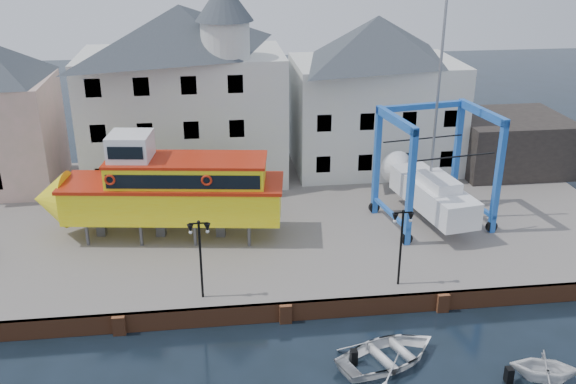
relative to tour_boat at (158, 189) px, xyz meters
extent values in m
plane|color=black|center=(6.40, -8.39, -3.99)|extent=(140.00, 140.00, 0.00)
cube|color=slate|center=(6.40, 2.61, -3.49)|extent=(44.00, 22.00, 1.00)
cube|color=brown|center=(6.40, -8.27, -3.49)|extent=(44.00, 0.25, 1.00)
cube|color=brown|center=(-1.60, -8.44, -3.49)|extent=(0.60, 0.36, 1.00)
cube|color=brown|center=(6.40, -8.44, -3.49)|extent=(0.60, 0.36, 1.00)
cube|color=brown|center=(14.40, -8.44, -3.49)|extent=(0.60, 0.36, 1.00)
cube|color=silver|center=(1.40, 10.11, 1.51)|extent=(14.00, 8.00, 9.00)
pyramid|color=#313840|center=(1.40, 10.11, 7.61)|extent=(14.00, 8.00, 3.20)
cube|color=black|center=(-4.10, 6.15, -1.39)|extent=(1.00, 0.08, 1.20)
cube|color=black|center=(-1.10, 6.15, -1.39)|extent=(1.00, 0.08, 1.20)
cube|color=black|center=(1.90, 6.15, -1.39)|extent=(1.00, 0.08, 1.20)
cube|color=black|center=(4.90, 6.15, -1.39)|extent=(1.00, 0.08, 1.20)
cube|color=black|center=(-4.10, 6.15, 1.61)|extent=(1.00, 0.08, 1.20)
cube|color=black|center=(-1.10, 6.15, 1.61)|extent=(1.00, 0.08, 1.20)
cube|color=black|center=(1.90, 6.15, 1.61)|extent=(1.00, 0.08, 1.20)
cube|color=black|center=(4.90, 6.15, 1.61)|extent=(1.00, 0.08, 1.20)
cube|color=black|center=(-4.10, 6.15, 4.61)|extent=(1.00, 0.08, 1.20)
cube|color=black|center=(-1.10, 6.15, 4.61)|extent=(1.00, 0.08, 1.20)
cube|color=black|center=(1.90, 6.15, 4.61)|extent=(1.00, 0.08, 1.20)
cube|color=black|center=(4.90, 6.15, 4.61)|extent=(1.00, 0.08, 1.20)
cylinder|color=silver|center=(4.40, 7.71, 7.21)|extent=(3.20, 3.20, 2.40)
cone|color=#313840|center=(4.40, 7.71, 9.71)|extent=(3.80, 3.80, 2.60)
cube|color=silver|center=(15.40, 10.61, 1.01)|extent=(12.00, 8.00, 8.00)
pyramid|color=#313840|center=(15.40, 10.61, 6.61)|extent=(12.00, 8.00, 3.20)
cube|color=black|center=(10.90, 6.65, -1.39)|extent=(1.00, 0.08, 1.20)
cube|color=black|center=(13.90, 6.65, -1.39)|extent=(1.00, 0.08, 1.20)
cube|color=black|center=(16.90, 6.65, -1.39)|extent=(1.00, 0.08, 1.20)
cube|color=black|center=(19.90, 6.65, -1.39)|extent=(1.00, 0.08, 1.20)
cube|color=black|center=(10.90, 6.65, 1.61)|extent=(1.00, 0.08, 1.20)
cube|color=black|center=(13.90, 6.65, 1.61)|extent=(1.00, 0.08, 1.20)
cube|color=black|center=(16.90, 6.65, 1.61)|extent=(1.00, 0.08, 1.20)
cube|color=black|center=(19.90, 6.65, 1.61)|extent=(1.00, 0.08, 1.20)
cube|color=black|center=(25.40, 8.61, -0.99)|extent=(8.00, 7.00, 4.00)
cylinder|color=black|center=(2.40, -7.19, -0.99)|extent=(0.12, 0.12, 4.00)
cube|color=black|center=(2.40, -7.19, 1.06)|extent=(0.90, 0.06, 0.06)
sphere|color=black|center=(2.40, -7.19, 1.13)|extent=(0.16, 0.16, 0.16)
cone|color=black|center=(2.00, -7.19, 0.79)|extent=(0.32, 0.32, 0.45)
sphere|color=white|center=(2.00, -7.19, 0.61)|extent=(0.18, 0.18, 0.18)
cone|color=black|center=(2.80, -7.19, 0.79)|extent=(0.32, 0.32, 0.45)
sphere|color=white|center=(2.80, -7.19, 0.61)|extent=(0.18, 0.18, 0.18)
cylinder|color=black|center=(12.40, -7.19, -0.99)|extent=(0.12, 0.12, 4.00)
cube|color=black|center=(12.40, -7.19, 1.06)|extent=(0.90, 0.06, 0.06)
sphere|color=black|center=(12.40, -7.19, 1.13)|extent=(0.16, 0.16, 0.16)
cone|color=black|center=(12.00, -7.19, 0.79)|extent=(0.32, 0.32, 0.45)
sphere|color=white|center=(12.00, -7.19, 0.61)|extent=(0.18, 0.18, 0.18)
cone|color=black|center=(12.80, -7.19, 0.79)|extent=(0.32, 0.32, 0.45)
sphere|color=white|center=(12.80, -7.19, 0.61)|extent=(0.18, 0.18, 0.18)
cylinder|color=#59595E|center=(-4.17, -0.67, -2.32)|extent=(0.23, 0.23, 1.33)
cylinder|color=#59595E|center=(-3.83, 1.80, -2.32)|extent=(0.23, 0.23, 1.33)
cylinder|color=#59595E|center=(-1.09, -1.10, -2.32)|extent=(0.23, 0.23, 1.33)
cylinder|color=#59595E|center=(-0.74, 1.36, -2.32)|extent=(0.23, 0.23, 1.33)
cylinder|color=#59595E|center=(1.99, -1.54, -2.32)|extent=(0.23, 0.23, 1.33)
cylinder|color=#59595E|center=(2.34, 0.93, -2.32)|extent=(0.23, 0.23, 1.33)
cylinder|color=#59595E|center=(5.08, -1.97, -2.32)|extent=(0.23, 0.23, 1.33)
cylinder|color=#59595E|center=(5.42, 0.50, -2.32)|extent=(0.23, 0.23, 1.33)
cube|color=#59595E|center=(-3.56, 0.50, -2.32)|extent=(0.59, 0.51, 1.33)
cube|color=#59595E|center=(-0.04, 0.01, -2.32)|extent=(0.59, 0.51, 1.33)
cube|color=#59595E|center=(3.49, -0.49, -2.32)|extent=(0.59, 0.51, 1.33)
cube|color=yellow|center=(0.84, -0.12, -0.67)|extent=(12.80, 5.07, 1.96)
cone|color=yellow|center=(-6.29, 0.88, -0.67)|extent=(2.41, 3.62, 3.38)
cube|color=#B2220C|center=(0.84, -0.12, 0.39)|extent=(13.09, 5.25, 0.20)
cube|color=yellow|center=(1.73, -0.24, 1.02)|extent=(9.23, 4.23, 1.42)
cube|color=black|center=(1.51, -1.77, 1.06)|extent=(8.47, 1.24, 0.80)
cube|color=black|center=(1.94, 1.29, 1.06)|extent=(8.47, 1.24, 0.80)
cube|color=#B2220C|center=(1.73, -0.24, 1.81)|extent=(9.42, 4.34, 0.16)
cube|color=white|center=(-1.36, 0.19, 2.54)|extent=(2.61, 2.61, 1.62)
cube|color=black|center=(-1.52, -0.98, 2.61)|extent=(1.93, 0.33, 0.71)
torus|color=#B2220C|center=(-2.46, -1.26, 1.19)|extent=(0.63, 0.21, 0.62)
torus|color=#B2220C|center=(2.83, -2.00, 1.19)|extent=(0.63, 0.21, 0.62)
cube|color=#1C59A1|center=(14.13, -2.88, 0.50)|extent=(0.40, 0.40, 6.98)
cylinder|color=black|center=(14.13, -2.88, -2.64)|extent=(0.73, 0.36, 0.70)
cube|color=#1C59A1|center=(13.37, 1.69, 0.50)|extent=(0.40, 0.40, 6.98)
cylinder|color=black|center=(13.37, 1.69, -2.64)|extent=(0.73, 0.36, 0.70)
cube|color=#1C59A1|center=(19.69, -1.95, 0.50)|extent=(0.40, 0.40, 6.98)
cylinder|color=black|center=(19.69, -1.95, -2.64)|extent=(0.73, 0.36, 0.70)
cube|color=#1C59A1|center=(18.93, 2.62, 0.50)|extent=(0.40, 0.40, 6.98)
cylinder|color=black|center=(18.93, 2.62, -2.64)|extent=(0.73, 0.36, 0.70)
cube|color=#1C59A1|center=(13.75, -0.59, 3.82)|extent=(1.16, 4.97, 0.49)
cube|color=#1C59A1|center=(13.75, -0.59, -1.99)|extent=(1.06, 4.96, 0.21)
cube|color=#1C59A1|center=(19.31, 0.33, 3.82)|extent=(1.16, 4.97, 0.49)
cube|color=#1C59A1|center=(19.31, 0.33, -1.99)|extent=(1.06, 4.96, 0.21)
cube|color=#1C59A1|center=(16.15, 2.16, 3.82)|extent=(5.96, 1.33, 0.35)
cube|color=white|center=(16.53, -0.13, -1.19)|extent=(3.49, 7.75, 1.59)
cone|color=white|center=(15.80, 4.24, -1.19)|extent=(2.52, 1.95, 2.29)
cube|color=#59595E|center=(16.53, -0.13, -2.34)|extent=(0.53, 1.81, 0.70)
cube|color=white|center=(16.61, -0.62, -0.10)|extent=(2.06, 3.21, 0.60)
cylinder|color=#99999E|center=(16.45, 0.36, 5.09)|extent=(0.18, 0.18, 10.96)
cube|color=black|center=(16.82, -1.90, 1.90)|extent=(5.33, 1.00, 0.05)
cube|color=black|center=(16.23, 1.64, 1.90)|extent=(5.33, 1.00, 0.05)
imported|color=white|center=(10.62, -12.08, -3.99)|extent=(5.86, 5.07, 1.02)
imported|color=white|center=(16.92, -14.10, -3.99)|extent=(3.55, 3.29, 1.54)
camera|label=1|loc=(3.22, -34.96, 14.13)|focal=40.00mm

